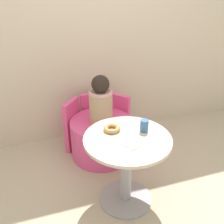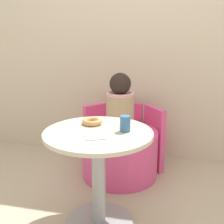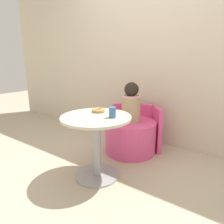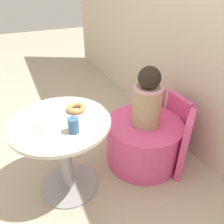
{
  "view_description": "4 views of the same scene",
  "coord_description": "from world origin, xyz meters",
  "px_view_note": "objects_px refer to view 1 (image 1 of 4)",
  "views": [
    {
      "loc": [
        -0.67,
        -1.57,
        1.71
      ],
      "look_at": [
        -0.06,
        0.3,
        0.67
      ],
      "focal_mm": 42.0,
      "sensor_mm": 36.0,
      "label": 1
    },
    {
      "loc": [
        0.45,
        -1.75,
        1.25
      ],
      "look_at": [
        -0.04,
        0.28,
        0.66
      ],
      "focal_mm": 50.0,
      "sensor_mm": 36.0,
      "label": 2
    },
    {
      "loc": [
        1.12,
        -1.43,
        1.13
      ],
      "look_at": [
        -0.1,
        0.28,
        0.59
      ],
      "focal_mm": 32.0,
      "sensor_mm": 36.0,
      "label": 3
    },
    {
      "loc": [
        1.16,
        -0.24,
        1.43
      ],
      "look_at": [
        -0.0,
        0.3,
        0.63
      ],
      "focal_mm": 35.0,
      "sensor_mm": 36.0,
      "label": 4
    }
  ],
  "objects_px": {
    "child_figure": "(101,101)",
    "donut": "(112,128)",
    "round_table": "(127,159)",
    "cup": "(144,125)",
    "tub_chair": "(102,138)"
  },
  "relations": [
    {
      "from": "round_table",
      "to": "child_figure",
      "type": "distance_m",
      "value": 0.71
    },
    {
      "from": "donut",
      "to": "cup",
      "type": "height_order",
      "value": "cup"
    },
    {
      "from": "donut",
      "to": "tub_chair",
      "type": "bearing_deg",
      "value": 83.08
    },
    {
      "from": "round_table",
      "to": "tub_chair",
      "type": "distance_m",
      "value": 0.72
    },
    {
      "from": "child_figure",
      "to": "donut",
      "type": "distance_m",
      "value": 0.55
    },
    {
      "from": "child_figure",
      "to": "cup",
      "type": "relative_size",
      "value": 5.03
    },
    {
      "from": "tub_chair",
      "to": "child_figure",
      "type": "relative_size",
      "value": 1.31
    },
    {
      "from": "child_figure",
      "to": "donut",
      "type": "relative_size",
      "value": 3.67
    },
    {
      "from": "donut",
      "to": "cup",
      "type": "bearing_deg",
      "value": -19.08
    },
    {
      "from": "round_table",
      "to": "cup",
      "type": "relative_size",
      "value": 6.94
    },
    {
      "from": "child_figure",
      "to": "cup",
      "type": "height_order",
      "value": "child_figure"
    },
    {
      "from": "round_table",
      "to": "cup",
      "type": "distance_m",
      "value": 0.29
    },
    {
      "from": "cup",
      "to": "tub_chair",
      "type": "bearing_deg",
      "value": 105.03
    },
    {
      "from": "donut",
      "to": "cup",
      "type": "xyz_separation_m",
      "value": [
        0.23,
        -0.08,
        0.03
      ]
    },
    {
      "from": "round_table",
      "to": "cup",
      "type": "bearing_deg",
      "value": 18.9
    }
  ]
}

